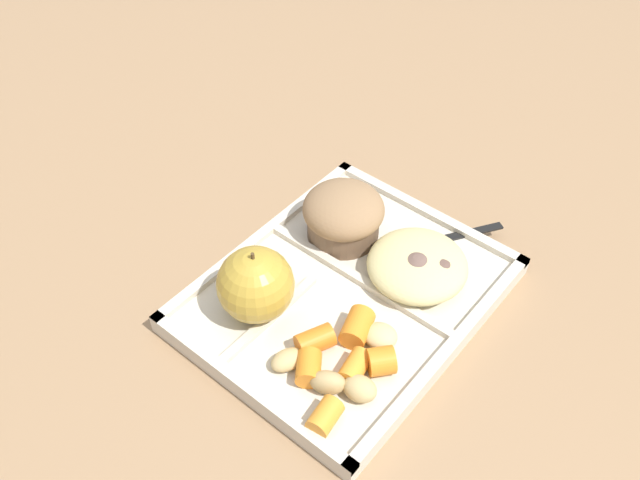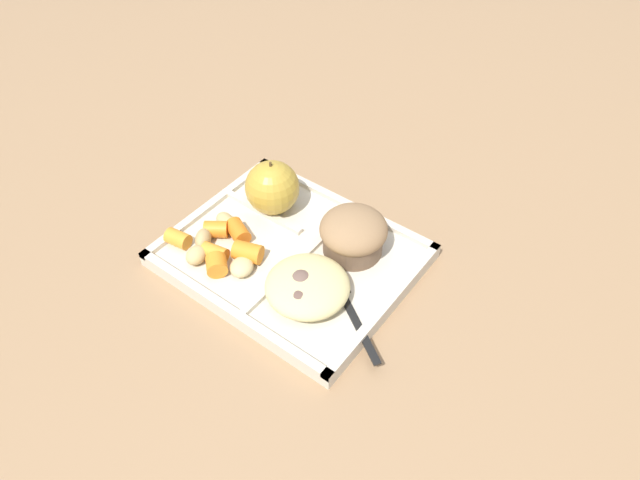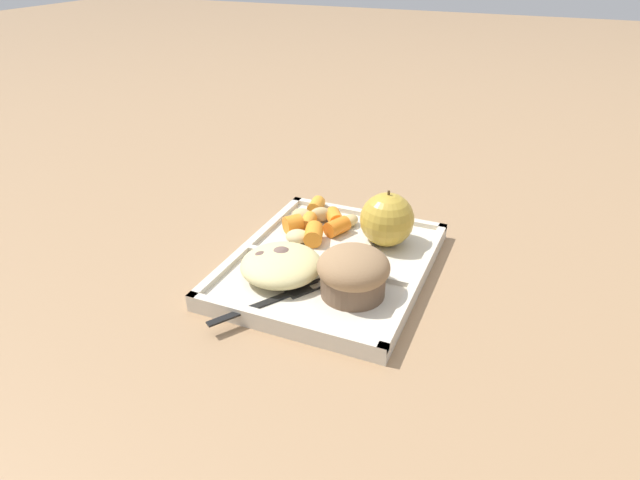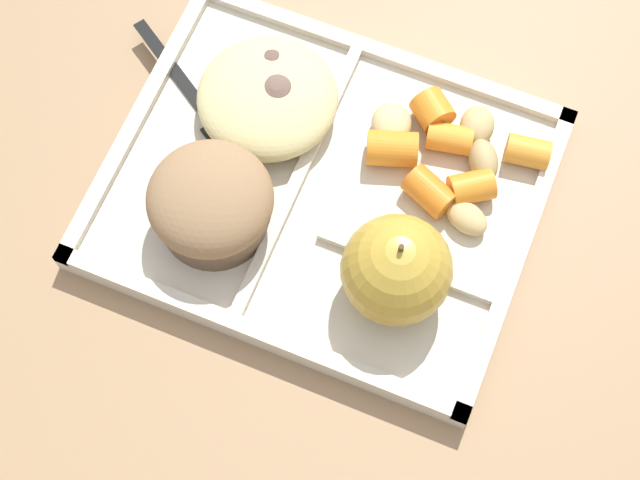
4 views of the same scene
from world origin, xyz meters
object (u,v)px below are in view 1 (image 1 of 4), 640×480
at_px(green_apple, 256,285).
at_px(bran_muffin, 343,215).
at_px(plastic_fork, 429,243).
at_px(lunch_tray, 346,295).

bearing_deg(green_apple, bran_muffin, -0.00).
relative_size(bran_muffin, plastic_fork, 0.63).
xyz_separation_m(bran_muffin, plastic_fork, (0.05, -0.08, -0.03)).
distance_m(green_apple, bran_muffin, 0.14).
height_order(lunch_tray, plastic_fork, lunch_tray).
distance_m(bran_muffin, plastic_fork, 0.10).
height_order(green_apple, plastic_fork, green_apple).
xyz_separation_m(lunch_tray, green_apple, (-0.08, 0.05, 0.05)).
bearing_deg(plastic_fork, bran_muffin, 121.34).
xyz_separation_m(lunch_tray, plastic_fork, (0.11, -0.03, 0.01)).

